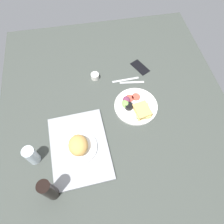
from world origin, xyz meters
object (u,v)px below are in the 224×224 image
Objects in this scene: drinking_glass at (32,155)px; espresso_cup at (95,76)px; serving_tray at (80,147)px; plate_with_salad at (136,106)px; bread_plate_near at (79,146)px; cell_phone at (140,67)px; fork at (132,82)px; knife at (126,80)px; soda_bottle at (49,190)px.

espresso_cup is (52.78, -41.74, -4.75)cm from drinking_glass.
serving_tray is 44.11cm from plate_with_salad.
bread_plate_near is 44.74cm from plate_with_salad.
serving_tray is 3.13× the size of cell_phone.
drinking_glass reaches higher than cell_phone.
espresso_cup is 26.42cm from fork.
drinking_glass is at bearing 99.58° from cell_phone.
espresso_cup is (51.39, -16.10, -3.66)cm from bread_plate_near.
plate_with_salad is (21.25, -38.64, 0.93)cm from serving_tray.
knife is (23.66, 1.58, -1.48)cm from plate_with_salad.
drinking_glass is 0.65× the size of soda_bottle.
plate_with_salad is at bearing 133.78° from cell_phone.
bread_plate_near reaches higher than serving_tray.
bread_plate_near is 1.52× the size of drinking_glass.
knife is (44.92, -37.05, -0.55)cm from serving_tray.
fork is (42.89, -41.05, -5.41)cm from bread_plate_near.
plate_with_salad is 23.76cm from knife.
cell_phone is (77.42, -65.94, -9.97)cm from soda_bottle.
soda_bottle reaches higher than knife.
drinking_glass reaches higher than bread_plate_near.
plate_with_salad is 36.86cm from espresso_cup.
fork is (44.28, -66.69, -6.50)cm from drinking_glass.
serving_tray is at bearing 110.10° from cell_phone.
cell_phone is at bearing -118.16° from fork.
bread_plate_near is (-0.98, -0.01, 4.86)cm from serving_tray.
serving_tray is 2.65× the size of fork.
plate_with_salad is at bearing 90.72° from fork.
plate_with_salad is 1.35× the size of soda_bottle.
bread_plate_near is at bearing 48.94° from knife.
knife is (67.91, -53.01, -10.12)cm from soda_bottle.
knife is at bearing 98.98° from cell_phone.
espresso_cup is at bearing 69.41° from cell_phone.
drinking_glass is 0.71× the size of knife.
knife is at bearing -52.98° from drinking_glass.
bread_plate_near reaches higher than fork.
drinking_glass reaches higher than espresso_cup.
soda_bottle is at bearing 129.03° from plate_with_salad.
cell_phone is (33.17, -11.35, -1.33)cm from plate_with_salad.
cell_phone is at bearing -42.57° from serving_tray.
bread_plate_near is at bearing 119.92° from plate_with_salad.
drinking_glass is 0.79× the size of fork.
drinking_glass is at bearing 34.87° from knife.
drinking_glass is (-1.39, 25.64, 1.10)cm from bread_plate_near.
knife is at bearing -38.91° from bread_plate_near.
drinking_glass is 23.08cm from soda_bottle.
soda_bottle is at bearing 56.10° from fork.
bread_plate_near is at bearing 162.61° from espresso_cup.
serving_tray is 8.04× the size of espresso_cup.
bread_plate_near reaches higher than knife.
espresso_cup is (50.42, -16.10, 1.20)cm from serving_tray.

